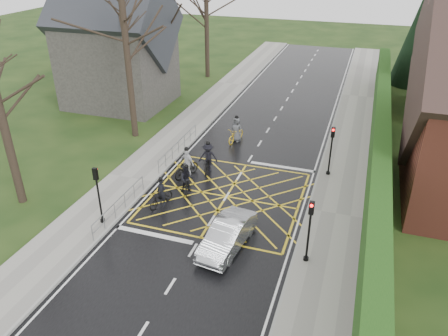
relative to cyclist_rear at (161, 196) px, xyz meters
The scene contains 21 objects.
ground 3.66m from the cyclist_rear, 32.56° to the left, with size 120.00×120.00×0.00m, color black.
road 3.66m from the cyclist_rear, 32.56° to the left, with size 9.00×80.00×0.01m, color black.
sidewalk_right 9.27m from the cyclist_rear, 12.14° to the left, with size 3.00×80.00×0.15m, color gray.
sidewalk_left 3.57m from the cyclist_rear, 146.61° to the left, with size 3.00×80.00×0.15m, color gray.
stone_wall 13.41m from the cyclist_rear, 36.35° to the left, with size 0.50×38.00×0.70m, color slate.
hedge 13.50m from the cyclist_rear, 36.35° to the left, with size 0.90×38.00×2.80m, color #13370F.
conifer 31.48m from the cyclist_rear, 63.72° to the left, with size 4.60×4.60×10.00m.
church 17.99m from the cyclist_rear, 126.94° to the left, with size 8.80×7.80×11.00m.
tree_near 12.36m from the cyclist_rear, 126.84° to the left, with size 9.24×9.24×11.44m.
tree_far 25.62m from the cyclist_rear, 104.63° to the left, with size 8.40×8.40×10.40m.
railing_south 2.24m from the cyclist_rear, 135.87° to the right, with size 0.05×5.04×1.03m.
railing_north 6.16m from the cyclist_rear, 105.08° to the left, with size 0.05×6.04×1.03m.
traffic_light_ne 10.26m from the cyclist_rear, 37.01° to the left, with size 0.24×0.31×3.21m.
traffic_light_se 8.53m from the cyclist_rear, 15.50° to the right, with size 0.24×0.31×3.21m.
traffic_light_sw 3.46m from the cyclist_rear, 128.83° to the right, with size 0.24×0.31×3.21m.
cyclist_rear is the anchor object (origin of this frame).
cyclist_back 1.86m from the cyclist_rear, 65.69° to the left, with size 1.09×1.80×1.75m.
cyclist_mid 4.61m from the cyclist_rear, 77.38° to the left, with size 1.31×2.16×2.00m.
cyclist_front 3.41m from the cyclist_rear, 89.05° to the left, with size 1.24×2.02×1.95m.
cyclist_lead 9.38m from the cyclist_rear, 81.66° to the left, with size 1.09×2.10×1.94m.
car 5.04m from the cyclist_rear, 27.12° to the right, with size 1.42×4.06×1.34m, color #ACAFB3.
Camera 1 is at (6.47, -19.81, 12.86)m, focal length 35.00 mm.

